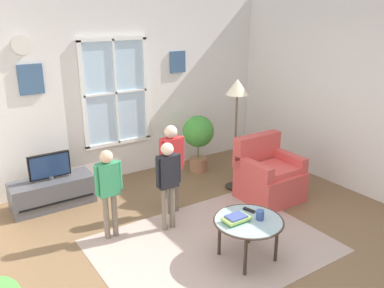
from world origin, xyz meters
TOP-DOWN VIEW (x-y plane):
  - ground_plane at (0.00, 0.00)m, footprint 5.87×5.94m
  - back_wall at (-0.00, 2.73)m, footprint 5.27×0.17m
  - area_rug at (0.04, 0.22)m, footprint 2.53×1.93m
  - tv_stand at (-1.17, 2.21)m, footprint 1.07×0.45m
  - television at (-1.17, 2.21)m, footprint 0.54×0.08m
  - armchair at (1.43, 0.78)m, footprint 0.76×0.74m
  - coffee_table at (0.21, -0.17)m, footprint 0.75×0.75m
  - book_stack at (0.09, -0.12)m, footprint 0.28×0.17m
  - cup at (0.32, -0.23)m, footprint 0.08×0.08m
  - remote_near_books at (0.35, -0.02)m, footprint 0.08×0.15m
  - person_black_shirt at (-0.18, 0.82)m, footprint 0.33×0.15m
  - person_green_shirt at (-0.83, 1.02)m, footprint 0.33×0.15m
  - person_red_shirt at (0.08, 1.16)m, footprint 0.36×0.16m
  - potted_plant_by_window at (1.18, 2.16)m, footprint 0.51×0.51m
  - floor_lamp at (1.24, 1.31)m, footprint 0.32×0.32m

SIDE VIEW (x-z plane):
  - ground_plane at x=0.00m, z-range -0.02..0.00m
  - area_rug at x=0.04m, z-range 0.00..0.01m
  - tv_stand at x=-1.17m, z-range 0.00..0.39m
  - armchair at x=1.43m, z-range -0.11..0.76m
  - coffee_table at x=0.21m, z-range 0.20..0.66m
  - remote_near_books at x=0.35m, z-range 0.46..0.48m
  - book_stack at x=0.09m, z-range 0.46..0.52m
  - cup at x=0.32m, z-range 0.46..0.56m
  - television at x=-1.17m, z-range 0.40..0.76m
  - potted_plant_by_window at x=1.18m, z-range 0.14..1.07m
  - person_green_shirt at x=-0.83m, z-range 0.14..1.22m
  - person_black_shirt at x=-0.18m, z-range 0.14..1.24m
  - person_red_shirt at x=0.08m, z-range 0.15..1.34m
  - floor_lamp at x=1.24m, z-range 0.55..2.19m
  - back_wall at x=0.00m, z-range 0.00..2.77m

